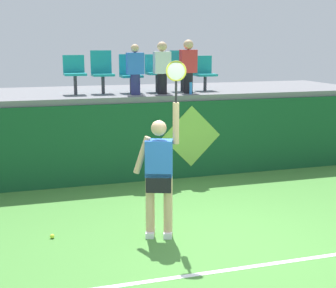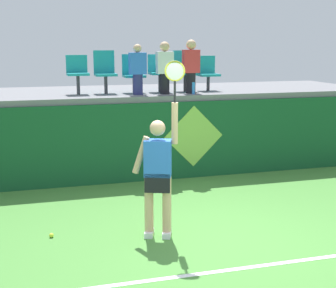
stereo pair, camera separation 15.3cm
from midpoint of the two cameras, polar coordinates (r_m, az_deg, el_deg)
ground_plane at (r=7.14m, az=5.08°, el=-11.17°), size 40.00×40.00×0.00m
court_back_wall at (r=10.00m, az=-2.09°, el=0.33°), size 10.47×0.20×1.60m
spectator_platform at (r=11.20m, az=-3.96°, el=5.99°), size 10.47×2.88×0.12m
court_baseline_stripe at (r=6.40m, az=8.15°, el=-14.05°), size 9.42×0.08×0.01m
tennis_player at (r=6.98m, az=-1.64°, el=-3.23°), size 0.72×0.38×2.53m
tennis_ball at (r=7.40m, az=-13.91°, el=-10.37°), size 0.07×0.07×0.07m
water_bottle at (r=10.24m, az=2.24°, el=6.50°), size 0.06×0.06×0.25m
stadium_chair_0 at (r=10.39m, az=-11.24°, el=8.26°), size 0.44×0.42×0.80m
stadium_chair_1 at (r=10.47m, az=-8.10°, el=8.51°), size 0.44×0.42×0.89m
stadium_chair_2 at (r=10.58m, az=-4.81°, el=8.34°), size 0.44×0.42×0.81m
stadium_chair_3 at (r=10.71m, az=-1.80°, el=8.54°), size 0.44×0.42×0.80m
stadium_chair_4 at (r=10.88m, az=1.12°, el=8.71°), size 0.44×0.42×0.88m
stadium_chair_5 at (r=11.05m, az=3.81°, el=8.41°), size 0.44×0.42×0.77m
spectator_0 at (r=10.14m, az=-4.28°, el=8.71°), size 0.34×0.20×1.02m
spectator_1 at (r=10.42m, az=1.94°, el=9.15°), size 0.34×0.21×1.11m
spectator_2 at (r=10.26m, az=-1.13°, el=8.98°), size 0.34×0.20×1.07m
wall_signage_mount at (r=10.30m, az=2.26°, el=-3.89°), size 1.27×0.01×1.52m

